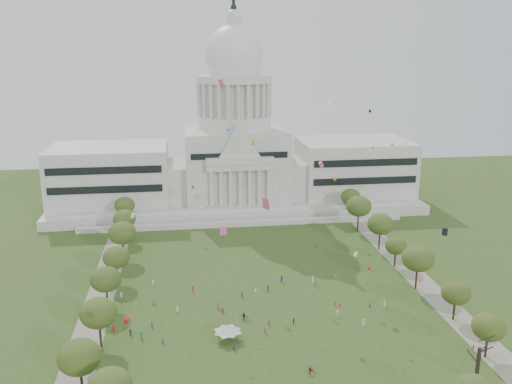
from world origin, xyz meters
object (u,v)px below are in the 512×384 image
Objects in this scene: big_bare_tree at (480,345)px; person_0 at (385,303)px; event_tent at (228,328)px; capitol at (235,156)px.

person_0 is at bearing 101.33° from big_bare_tree.
big_bare_tree reaches higher than event_tent.
big_bare_tree is 1.39× the size of event_tent.
event_tent is at bearing -106.69° from person_0.
capitol is 112.36m from person_0.
capitol is at bearing 83.36° from event_tent.
capitol is 12.50× the size of big_bare_tree.
capitol is 82.29× the size of person_0.
person_0 is (-7.15, 35.68, -7.70)m from big_bare_tree.
capitol reaches higher than event_tent.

